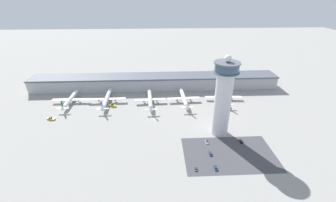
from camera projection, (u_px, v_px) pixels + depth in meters
ground_plane at (155, 119)px, 200.75m from camera, size 1000.00×1000.00×0.00m
terminal_building at (155, 82)px, 259.69m from camera, size 279.56×25.00×15.26m
control_tower at (223, 96)px, 167.47m from camera, size 18.57×18.57×63.96m
parking_lot_surface at (229, 154)px, 158.24m from camera, size 64.00×40.00×0.01m
airplane_gate_alpha at (70, 100)px, 226.23m from camera, size 37.05×39.85×12.21m
airplane_gate_bravo at (107, 99)px, 226.45m from camera, size 37.92×44.52×13.21m
airplane_gate_charlie at (150, 100)px, 225.31m from camera, size 30.83×44.96×12.96m
airplane_gate_delta at (184, 98)px, 228.08m from camera, size 32.67×42.48×13.35m
airplane_gate_echo at (224, 97)px, 232.19m from camera, size 38.36×37.70×12.21m
service_truck_catering at (51, 119)px, 199.30m from camera, size 7.69×4.16×2.45m
service_truck_fuel at (113, 106)px, 221.11m from camera, size 6.90×4.41×3.16m
car_grey_coupe at (241, 141)px, 170.43m from camera, size 1.86×4.69×1.49m
car_white_wagon at (196, 169)px, 144.72m from camera, size 1.94×4.07×1.47m
car_green_van at (216, 168)px, 145.29m from camera, size 2.01×4.73×1.44m
car_maroon_suv at (207, 142)px, 169.88m from camera, size 2.01×4.38×1.42m
car_red_hatchback at (210, 154)px, 157.71m from camera, size 1.79×4.67×1.48m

